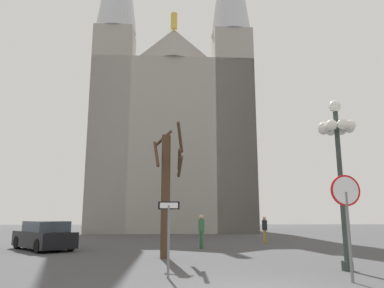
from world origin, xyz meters
TOP-DOWN VIEW (x-y plane):
  - cathedral at (-1.68, 31.44)m, footprint 16.79×14.32m
  - stop_sign at (2.69, 1.09)m, footprint 0.84×0.10m
  - one_way_arrow_sign at (-2.08, 2.05)m, footprint 0.62×0.07m
  - street_lamp at (3.54, 3.07)m, footprint 1.25×1.25m
  - bare_tree at (-2.18, 6.67)m, footprint 1.33×1.41m
  - parked_car_near_black at (-8.31, 10.70)m, footprint 4.01×4.38m
  - pedestrian_walking at (-0.36, 10.80)m, footprint 0.32×0.32m
  - pedestrian_standing at (3.89, 14.23)m, footprint 0.32×0.32m

SIDE VIEW (x-z plane):
  - parked_car_near_black at x=-8.31m, z-range -0.04..1.38m
  - pedestrian_standing at x=3.89m, z-range 0.17..1.79m
  - pedestrian_walking at x=-0.36m, z-range 0.19..1.93m
  - one_way_arrow_sign at x=-2.08m, z-range 0.27..2.37m
  - stop_sign at x=2.69m, z-range 0.58..3.37m
  - bare_tree at x=-2.18m, z-range 0.03..5.54m
  - street_lamp at x=3.54m, z-range 1.21..6.77m
  - cathedral at x=-1.68m, z-range -7.93..31.10m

